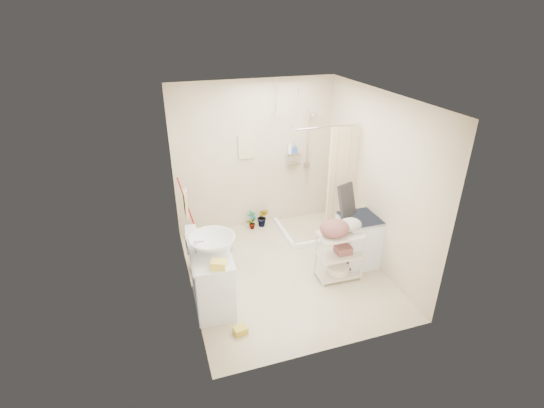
{
  "coord_description": "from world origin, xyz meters",
  "views": [
    {
      "loc": [
        -1.7,
        -4.6,
        3.56
      ],
      "look_at": [
        -0.13,
        0.25,
        1.04
      ],
      "focal_mm": 26.0,
      "sensor_mm": 36.0,
      "label": 1
    }
  ],
  "objects_px": {
    "washing_machine": "(358,240)",
    "laundry_rack": "(340,251)",
    "vanity": "(212,278)",
    "toilet": "(210,248)"
  },
  "relations": [
    {
      "from": "washing_machine",
      "to": "laundry_rack",
      "type": "relative_size",
      "value": 0.91
    },
    {
      "from": "vanity",
      "to": "laundry_rack",
      "type": "relative_size",
      "value": 1.05
    },
    {
      "from": "vanity",
      "to": "laundry_rack",
      "type": "bearing_deg",
      "value": 2.65
    },
    {
      "from": "toilet",
      "to": "laundry_rack",
      "type": "xyz_separation_m",
      "value": [
        1.74,
        -0.79,
        0.09
      ]
    },
    {
      "from": "vanity",
      "to": "toilet",
      "type": "height_order",
      "value": "vanity"
    },
    {
      "from": "vanity",
      "to": "toilet",
      "type": "relative_size",
      "value": 1.3
    },
    {
      "from": "toilet",
      "to": "laundry_rack",
      "type": "height_order",
      "value": "laundry_rack"
    },
    {
      "from": "vanity",
      "to": "laundry_rack",
      "type": "distance_m",
      "value": 1.86
    },
    {
      "from": "vanity",
      "to": "washing_machine",
      "type": "distance_m",
      "value": 2.31
    },
    {
      "from": "washing_machine",
      "to": "laundry_rack",
      "type": "distance_m",
      "value": 0.5
    }
  ]
}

